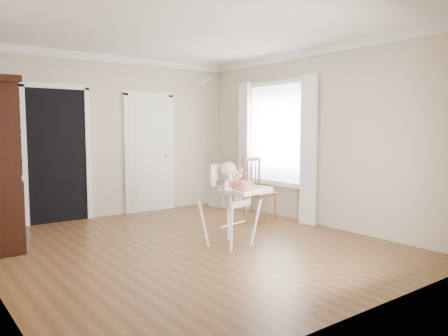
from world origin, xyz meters
TOP-DOWN VIEW (x-y plane):
  - floor at (0.00, 0.00)m, footprint 5.00×5.00m
  - ceiling at (0.00, 0.00)m, footprint 5.00×5.00m
  - wall_back at (0.00, 2.50)m, footprint 4.50×0.00m
  - wall_right at (2.25, 0.00)m, footprint 0.00×5.00m
  - crown_molding at (0.00, 0.00)m, footprint 4.50×5.00m
  - doorway at (-0.90, 2.48)m, footprint 1.06×0.05m
  - closet_door at (0.70, 2.48)m, footprint 0.96×0.09m
  - window_right at (2.18, 0.80)m, footprint 0.13×1.84m
  - high_chair at (0.41, -0.27)m, footprint 0.74×0.86m
  - baby at (0.41, -0.24)m, footprint 0.35×0.26m
  - cake at (0.45, -0.53)m, footprint 0.24×0.24m
  - sippy_cup at (0.19, -0.46)m, footprint 0.08×0.08m
  - dining_chair at (1.70, 0.67)m, footprint 0.44×0.44m
  - streamer at (0.44, 1.08)m, footprint 0.24×0.45m

SIDE VIEW (x-z plane):
  - floor at x=0.00m, z-range 0.00..0.00m
  - dining_chair at x=1.70m, z-range -0.03..0.98m
  - high_chair at x=0.41m, z-range 0.12..1.18m
  - cake at x=0.45m, z-range 0.73..0.84m
  - sippy_cup at x=0.19m, z-range 0.72..0.91m
  - baby at x=0.41m, z-range 0.57..1.07m
  - closet_door at x=0.70m, z-range -0.04..2.09m
  - doorway at x=-0.90m, z-range 0.00..2.22m
  - window_right at x=2.18m, z-range 0.14..2.44m
  - wall_back at x=0.00m, z-range -0.90..3.60m
  - wall_right at x=2.25m, z-range -1.15..3.85m
  - streamer at x=0.44m, z-range 2.25..2.40m
  - crown_molding at x=0.00m, z-range 2.58..2.70m
  - ceiling at x=0.00m, z-range 2.70..2.70m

